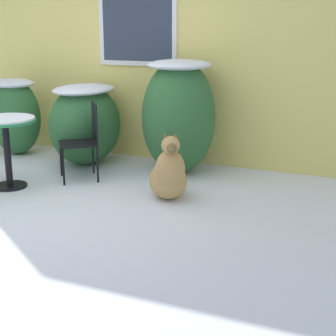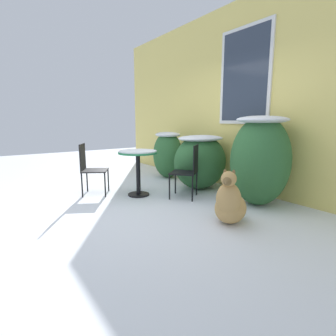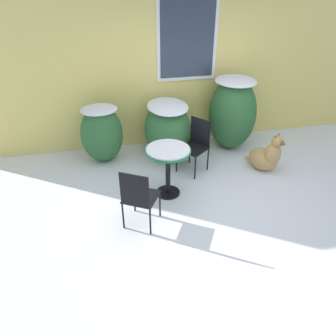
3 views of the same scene
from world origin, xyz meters
name	(u,v)px [view 1 (image 1 of 3)]	position (x,y,z in m)	size (l,w,h in m)	color
ground_plane	(32,205)	(0.00, 0.00, 0.00)	(16.00, 16.00, 0.00)	white
house_wall	(129,27)	(0.01, 2.20, 1.71)	(8.00, 0.10, 3.39)	#E5D16B
shrub_left	(15,114)	(-1.50, 1.65, 0.56)	(0.73, 0.62, 1.04)	#2D6033
shrub_middle	(85,122)	(-0.33, 1.58, 0.55)	(0.84, 1.08, 1.02)	#2D6033
shrub_right	(179,114)	(0.93, 1.66, 0.72)	(0.87, 0.92, 1.36)	#2D6033
patio_table	(6,133)	(-0.59, 0.39, 0.62)	(0.67, 0.67, 0.79)	black
patio_chair_near_table	(85,138)	(0.02, 1.00, 0.49)	(0.59, 0.59, 0.90)	black
dog	(169,175)	(1.20, 0.71, 0.26)	(0.61, 0.67, 0.72)	tan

